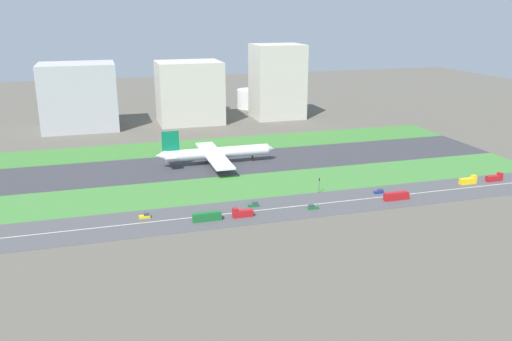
{
  "coord_description": "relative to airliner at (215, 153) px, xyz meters",
  "views": [
    {
      "loc": [
        -77.26,
        -271.76,
        80.67
      ],
      "look_at": [
        -7.17,
        -36.5,
        6.0
      ],
      "focal_mm": 37.39,
      "sensor_mm": 36.0,
      "label": 1
    }
  ],
  "objects": [
    {
      "name": "office_tower",
      "position": [
        74.23,
        114.0,
        21.46
      ],
      "size": [
        37.22,
        31.37,
        55.38
      ],
      "primitive_type": "cube",
      "color": "beige",
      "rests_on": "ground_plane"
    },
    {
      "name": "truck_0",
      "position": [
        -5.8,
        -78.0,
        -4.56
      ],
      "size": [
        8.4,
        2.5,
        4.0
      ],
      "rotation": [
        0.0,
        0.0,
        3.14
      ],
      "color": "#B2191E",
      "rests_on": "highway"
    },
    {
      "name": "hangar_building",
      "position": [
        6.5,
        114.0,
        16.04
      ],
      "size": [
        45.76,
        36.62,
        44.55
      ],
      "primitive_type": "cube",
      "color": "beige",
      "rests_on": "ground_plane"
    },
    {
      "name": "grass_median_south",
      "position": [
        19.61,
        -41.0,
        -6.18
      ],
      "size": [
        280.0,
        36.0,
        0.1
      ],
      "primitive_type": "cube",
      "color": "#427F38",
      "rests_on": "ground_plane"
    },
    {
      "name": "fuel_tank_west",
      "position": [
        31.86,
        159.0,
        0.11
      ],
      "size": [
        21.53,
        21.53,
        12.69
      ],
      "primitive_type": "cylinder",
      "color": "silver",
      "rests_on": "ground_plane"
    },
    {
      "name": "bus_0",
      "position": [
        -20.23,
        -78.0,
        -4.41
      ],
      "size": [
        11.6,
        2.5,
        3.5
      ],
      "rotation": [
        0.0,
        0.0,
        3.14
      ],
      "color": "#19662D",
      "rests_on": "highway"
    },
    {
      "name": "grass_median_north",
      "position": [
        19.61,
        41.0,
        -6.18
      ],
      "size": [
        280.0,
        36.0,
        0.1
      ],
      "primitive_type": "cube",
      "color": "#3D7A33",
      "rests_on": "ground_plane"
    },
    {
      "name": "highway",
      "position": [
        19.61,
        -73.0,
        -6.18
      ],
      "size": [
        280.0,
        28.0,
        0.1
      ],
      "primitive_type": "cube",
      "color": "#4C4C4F",
      "rests_on": "ground_plane"
    },
    {
      "name": "truck_2",
      "position": [
        109.46,
        -68.0,
        -4.56
      ],
      "size": [
        8.4,
        2.5,
        4.0
      ],
      "color": "yellow",
      "rests_on": "highway"
    },
    {
      "name": "highway_centerline",
      "position": [
        19.61,
        -73.0,
        -6.13
      ],
      "size": [
        266.0,
        0.5,
        0.01
      ],
      "primitive_type": "cube",
      "color": "silver",
      "rests_on": "highway"
    },
    {
      "name": "truck_1",
      "position": [
        124.57,
        -68.0,
        -4.56
      ],
      "size": [
        8.4,
        2.5,
        4.0
      ],
      "color": "#B2191E",
      "rests_on": "highway"
    },
    {
      "name": "car_0",
      "position": [
        2.05,
        -68.0,
        -5.31
      ],
      "size": [
        4.4,
        1.8,
        2.0
      ],
      "color": "#19662D",
      "rests_on": "highway"
    },
    {
      "name": "car_1",
      "position": [
        24.9,
        -78.0,
        -5.31
      ],
      "size": [
        4.4,
        1.8,
        2.0
      ],
      "rotation": [
        0.0,
        0.0,
        3.14
      ],
      "color": "#19662D",
      "rests_on": "highway"
    },
    {
      "name": "fuel_tank_centre",
      "position": [
        66.62,
        159.0,
        1.62
      ],
      "size": [
        24.09,
        24.09,
        15.71
      ],
      "primitive_type": "cylinder",
      "color": "silver",
      "rests_on": "ground_plane"
    },
    {
      "name": "airliner",
      "position": [
        0.0,
        0.0,
        0.0
      ],
      "size": [
        65.0,
        56.0,
        19.7
      ],
      "color": "white",
      "rests_on": "runway"
    },
    {
      "name": "runway",
      "position": [
        19.61,
        -0.0,
        -6.18
      ],
      "size": [
        280.0,
        46.0,
        0.1
      ],
      "primitive_type": "cube",
      "color": "#38383D",
      "rests_on": "ground_plane"
    },
    {
      "name": "bus_1",
      "position": [
        64.45,
        -78.0,
        -4.41
      ],
      "size": [
        11.6,
        2.5,
        3.5
      ],
      "rotation": [
        0.0,
        0.0,
        3.14
      ],
      "color": "#B2191E",
      "rests_on": "highway"
    },
    {
      "name": "car_3",
      "position": [
        -43.48,
        -68.0,
        -5.31
      ],
      "size": [
        4.4,
        1.8,
        2.0
      ],
      "color": "yellow",
      "rests_on": "highway"
    },
    {
      "name": "terminal_building",
      "position": [
        -70.39,
        114.0,
        16.46
      ],
      "size": [
        50.29,
        38.16,
        45.38
      ],
      "primitive_type": "cube",
      "color": "#B2B2B7",
      "rests_on": "ground_plane"
    },
    {
      "name": "ground_plane",
      "position": [
        19.61,
        -0.0,
        -6.23
      ],
      "size": [
        800.0,
        800.0,
        0.0
      ],
      "primitive_type": "plane",
      "color": "#5B564C"
    },
    {
      "name": "car_2",
      "position": [
        61.68,
        -68.0,
        -5.31
      ],
      "size": [
        4.4,
        1.8,
        2.0
      ],
      "color": "navy",
      "rests_on": "highway"
    },
    {
      "name": "traffic_light",
      "position": [
        35.4,
        -60.01,
        -1.94
      ],
      "size": [
        0.36,
        0.5,
        7.2
      ],
      "color": "#4C4C51",
      "rests_on": "highway"
    }
  ]
}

